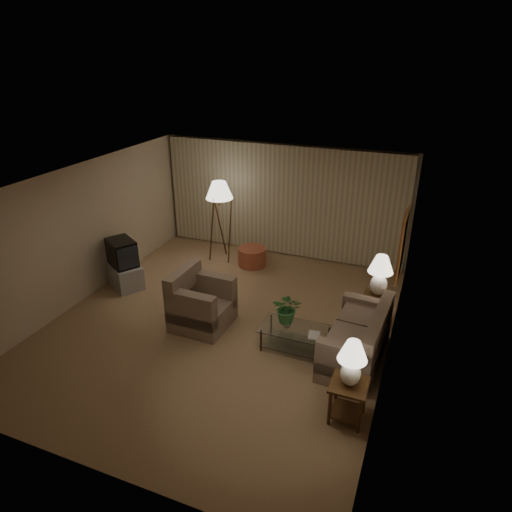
{
  "coord_description": "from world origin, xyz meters",
  "views": [
    {
      "loc": [
        3.26,
        -6.45,
        4.73
      ],
      "look_at": [
        0.46,
        0.6,
        1.2
      ],
      "focal_mm": 32.0,
      "sensor_mm": 36.0,
      "label": 1
    }
  ],
  "objects_px": {
    "armchair": "(202,305)",
    "side_table_near": "(348,395)",
    "coffee_table": "(295,336)",
    "vase": "(287,323)",
    "tv_cabinet": "(125,275)",
    "sofa": "(355,340)",
    "table_lamp_near": "(352,359)",
    "side_table_far": "(376,304)",
    "table_lamp_far": "(380,272)",
    "crt_tv": "(122,253)",
    "floor_lamp": "(220,220)",
    "ottoman": "(252,257)"
  },
  "relations": [
    {
      "from": "armchair",
      "to": "side_table_near",
      "type": "distance_m",
      "value": 3.24
    },
    {
      "from": "coffee_table",
      "to": "vase",
      "type": "xyz_separation_m",
      "value": [
        -0.15,
        0.0,
        0.21
      ]
    },
    {
      "from": "tv_cabinet",
      "to": "vase",
      "type": "xyz_separation_m",
      "value": [
        3.92,
        -0.83,
        0.24
      ]
    },
    {
      "from": "sofa",
      "to": "table_lamp_near",
      "type": "bearing_deg",
      "value": 10.16
    },
    {
      "from": "armchair",
      "to": "coffee_table",
      "type": "bearing_deg",
      "value": -91.86
    },
    {
      "from": "side_table_far",
      "to": "vase",
      "type": "height_order",
      "value": "side_table_far"
    },
    {
      "from": "side_table_far",
      "to": "table_lamp_far",
      "type": "height_order",
      "value": "table_lamp_far"
    },
    {
      "from": "crt_tv",
      "to": "tv_cabinet",
      "type": "bearing_deg",
      "value": 0.0
    },
    {
      "from": "sofa",
      "to": "vase",
      "type": "relative_size",
      "value": 11.8
    },
    {
      "from": "floor_lamp",
      "to": "ottoman",
      "type": "xyz_separation_m",
      "value": [
        0.82,
        -0.05,
        -0.79
      ]
    },
    {
      "from": "side_table_near",
      "to": "table_lamp_near",
      "type": "xyz_separation_m",
      "value": [
        -0.0,
        0.0,
        0.6
      ]
    },
    {
      "from": "side_table_near",
      "to": "vase",
      "type": "bearing_deg",
      "value": 135.77
    },
    {
      "from": "crt_tv",
      "to": "ottoman",
      "type": "distance_m",
      "value": 2.95
    },
    {
      "from": "floor_lamp",
      "to": "ottoman",
      "type": "bearing_deg",
      "value": -3.18
    },
    {
      "from": "table_lamp_near",
      "to": "vase",
      "type": "distance_m",
      "value": 1.86
    },
    {
      "from": "side_table_far",
      "to": "table_lamp_far",
      "type": "relative_size",
      "value": 0.78
    },
    {
      "from": "armchair",
      "to": "side_table_far",
      "type": "height_order",
      "value": "armchair"
    },
    {
      "from": "side_table_near",
      "to": "vase",
      "type": "xyz_separation_m",
      "value": [
        -1.28,
        1.25,
        0.09
      ]
    },
    {
      "from": "table_lamp_far",
      "to": "coffee_table",
      "type": "height_order",
      "value": "table_lamp_far"
    },
    {
      "from": "floor_lamp",
      "to": "ottoman",
      "type": "relative_size",
      "value": 2.96
    },
    {
      "from": "armchair",
      "to": "table_lamp_near",
      "type": "relative_size",
      "value": 1.55
    },
    {
      "from": "armchair",
      "to": "tv_cabinet",
      "type": "height_order",
      "value": "armchair"
    },
    {
      "from": "table_lamp_far",
      "to": "vase",
      "type": "distance_m",
      "value": 1.95
    },
    {
      "from": "side_table_far",
      "to": "vase",
      "type": "relative_size",
      "value": 3.94
    },
    {
      "from": "coffee_table",
      "to": "ottoman",
      "type": "xyz_separation_m",
      "value": [
        -1.91,
        2.77,
        -0.06
      ]
    },
    {
      "from": "armchair",
      "to": "table_lamp_far",
      "type": "distance_m",
      "value": 3.26
    },
    {
      "from": "side_table_near",
      "to": "crt_tv",
      "type": "height_order",
      "value": "crt_tv"
    },
    {
      "from": "sofa",
      "to": "floor_lamp",
      "type": "xyz_separation_m",
      "value": [
        -3.72,
        2.71,
        0.63
      ]
    },
    {
      "from": "table_lamp_far",
      "to": "crt_tv",
      "type": "xyz_separation_m",
      "value": [
        -5.2,
        -0.52,
        -0.28
      ]
    },
    {
      "from": "ottoman",
      "to": "vase",
      "type": "relative_size",
      "value": 4.27
    },
    {
      "from": "coffee_table",
      "to": "crt_tv",
      "type": "relative_size",
      "value": 1.48
    },
    {
      "from": "sofa",
      "to": "vase",
      "type": "distance_m",
      "value": 1.14
    },
    {
      "from": "armchair",
      "to": "ottoman",
      "type": "relative_size",
      "value": 1.62
    },
    {
      "from": "side_table_near",
      "to": "side_table_far",
      "type": "xyz_separation_m",
      "value": [
        0.0,
        2.6,
        -0.01
      ]
    },
    {
      "from": "tv_cabinet",
      "to": "table_lamp_near",
      "type": "bearing_deg",
      "value": 10.02
    },
    {
      "from": "side_table_near",
      "to": "floor_lamp",
      "type": "relative_size",
      "value": 0.31
    },
    {
      "from": "coffee_table",
      "to": "ottoman",
      "type": "bearing_deg",
      "value": 124.65
    },
    {
      "from": "crt_tv",
      "to": "ottoman",
      "type": "relative_size",
      "value": 1.23
    },
    {
      "from": "sofa",
      "to": "side_table_far",
      "type": "bearing_deg",
      "value": 176.98
    },
    {
      "from": "coffee_table",
      "to": "floor_lamp",
      "type": "height_order",
      "value": "floor_lamp"
    },
    {
      "from": "table_lamp_near",
      "to": "side_table_near",
      "type": "bearing_deg",
      "value": 0.0
    },
    {
      "from": "side_table_near",
      "to": "side_table_far",
      "type": "distance_m",
      "value": 2.6
    },
    {
      "from": "table_lamp_near",
      "to": "crt_tv",
      "type": "xyz_separation_m",
      "value": [
        -5.2,
        2.08,
        -0.22
      ]
    },
    {
      "from": "armchair",
      "to": "side_table_far",
      "type": "relative_size",
      "value": 1.76
    },
    {
      "from": "side_table_far",
      "to": "ottoman",
      "type": "bearing_deg",
      "value": 155.05
    },
    {
      "from": "side_table_near",
      "to": "table_lamp_far",
      "type": "height_order",
      "value": "table_lamp_far"
    },
    {
      "from": "table_lamp_near",
      "to": "tv_cabinet",
      "type": "bearing_deg",
      "value": 158.18
    },
    {
      "from": "table_lamp_near",
      "to": "crt_tv",
      "type": "height_order",
      "value": "table_lamp_near"
    },
    {
      "from": "vase",
      "to": "crt_tv",
      "type": "bearing_deg",
      "value": 168.01
    },
    {
      "from": "armchair",
      "to": "coffee_table",
      "type": "relative_size",
      "value": 0.89
    }
  ]
}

